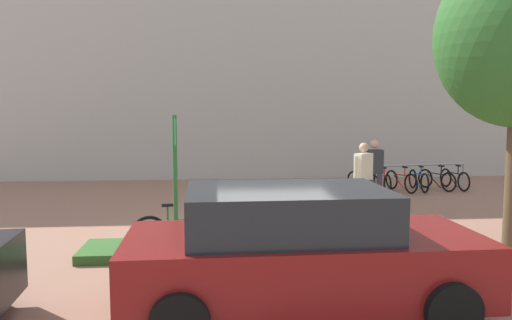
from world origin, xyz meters
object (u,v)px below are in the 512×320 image
at_px(bike_at_sign, 179,231).
at_px(car_maroon_wagon, 299,251).
at_px(person_suited_dark, 374,168).
at_px(person_shirt_blue, 363,174).
at_px(bike_rack_cluster, 410,180).
at_px(bollard_steel, 369,186).
at_px(parking_sign_post, 175,164).

relative_size(bike_at_sign, car_maroon_wagon, 0.38).
bearing_deg(bike_at_sign, person_suited_dark, 38.00).
bearing_deg(bike_at_sign, person_shirt_blue, 32.36).
bearing_deg(bike_rack_cluster, bollard_steel, -136.88).
height_order(parking_sign_post, bike_rack_cluster, parking_sign_post).
height_order(parking_sign_post, bike_at_sign, parking_sign_post).
relative_size(bollard_steel, person_shirt_blue, 0.52).
height_order(bike_rack_cluster, person_suited_dark, person_suited_dark).
distance_m(bike_rack_cluster, person_shirt_blue, 4.22).
xyz_separation_m(person_suited_dark, car_maroon_wagon, (-3.08, -6.49, -0.23)).
distance_m(parking_sign_post, person_suited_dark, 6.19).
distance_m(person_shirt_blue, car_maroon_wagon, 5.93).
xyz_separation_m(parking_sign_post, car_maroon_wagon, (1.69, -2.58, -0.81)).
height_order(bollard_steel, car_maroon_wagon, car_maroon_wagon).
bearing_deg(bollard_steel, person_suited_dark, -96.03).
relative_size(parking_sign_post, bike_at_sign, 1.44).
relative_size(parking_sign_post, bollard_steel, 2.67).
xyz_separation_m(bike_at_sign, bike_rack_cluster, (6.63, 5.95, -0.00)).
height_order(bike_at_sign, car_maroon_wagon, car_maroon_wagon).
bearing_deg(bollard_steel, car_maroon_wagon, -114.06).
xyz_separation_m(bollard_steel, person_shirt_blue, (-0.68, -1.63, 0.53)).
bearing_deg(car_maroon_wagon, person_shirt_blue, 65.52).
distance_m(bike_at_sign, bike_rack_cluster, 8.90).
distance_m(person_suited_dark, car_maroon_wagon, 7.19).
distance_m(bike_rack_cluster, bollard_steel, 2.50).
xyz_separation_m(bike_at_sign, person_suited_dark, (4.74, 3.71, 0.63)).
height_order(parking_sign_post, person_shirt_blue, parking_sign_post).
distance_m(bollard_steel, person_shirt_blue, 1.84).
xyz_separation_m(bike_at_sign, car_maroon_wagon, (1.66, -2.79, 0.41)).
xyz_separation_m(bollard_steel, car_maroon_wagon, (-3.14, -7.02, 0.31)).
bearing_deg(bollard_steel, bike_rack_cluster, 43.12).
xyz_separation_m(parking_sign_post, bike_rack_cluster, (6.65, 6.15, -1.23)).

